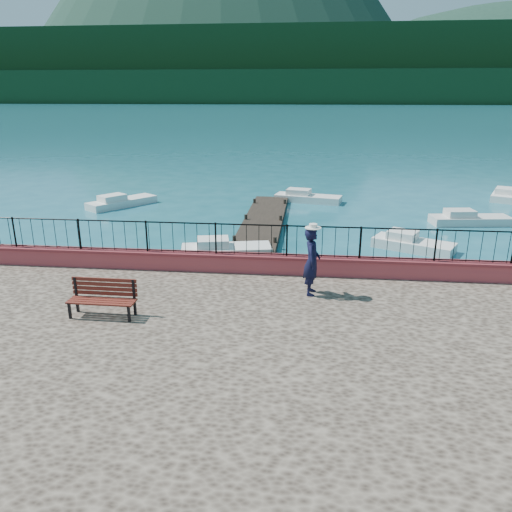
% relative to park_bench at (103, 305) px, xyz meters
% --- Properties ---
extents(ground, '(2000.00, 2000.00, 0.00)m').
position_rel_park_bench_xyz_m(ground, '(4.71, -0.10, -1.49)').
color(ground, '#19596B').
rests_on(ground, ground).
extents(parapet, '(28.00, 0.46, 0.58)m').
position_rel_park_bench_xyz_m(parapet, '(4.71, 3.60, 0.00)').
color(parapet, '#A63C3E').
rests_on(parapet, promenade).
extents(railing, '(27.00, 0.05, 0.95)m').
position_rel_park_bench_xyz_m(railing, '(4.71, 3.60, 0.77)').
color(railing, black).
rests_on(railing, parapet).
extents(dock, '(2.00, 16.00, 0.30)m').
position_rel_park_bench_xyz_m(dock, '(2.71, 11.90, -1.34)').
color(dock, '#2D231C').
rests_on(dock, ground).
extents(far_forest, '(900.00, 60.00, 18.00)m').
position_rel_park_bench_xyz_m(far_forest, '(4.71, 299.90, 7.51)').
color(far_forest, black).
rests_on(far_forest, ground).
extents(foothills, '(900.00, 120.00, 44.00)m').
position_rel_park_bench_xyz_m(foothills, '(4.71, 359.90, 20.51)').
color(foothills, black).
rests_on(foothills, ground).
extents(park_bench, '(1.69, 0.58, 0.94)m').
position_rel_park_bench_xyz_m(park_bench, '(0.00, 0.00, 0.00)').
color(park_bench, black).
rests_on(park_bench, promenade).
extents(person, '(0.48, 0.71, 1.89)m').
position_rel_park_bench_xyz_m(person, '(5.18, 2.04, 0.66)').
color(person, black).
rests_on(person, promenade).
extents(hat, '(0.44, 0.44, 0.12)m').
position_rel_park_bench_xyz_m(hat, '(5.18, 2.04, 1.67)').
color(hat, white).
rests_on(hat, person).
extents(boat_0, '(3.91, 2.04, 0.80)m').
position_rel_park_bench_xyz_m(boat_0, '(1.66, 8.73, -1.09)').
color(boat_0, white).
rests_on(boat_0, ground).
extents(boat_1, '(3.61, 2.72, 0.80)m').
position_rel_park_bench_xyz_m(boat_1, '(9.63, 10.44, -1.09)').
color(boat_1, silver).
rests_on(boat_1, ground).
extents(boat_2, '(4.16, 1.82, 0.80)m').
position_rel_park_bench_xyz_m(boat_2, '(13.43, 15.29, -1.09)').
color(boat_2, silver).
rests_on(boat_2, ground).
extents(boat_3, '(3.59, 4.16, 0.80)m').
position_rel_park_bench_xyz_m(boat_3, '(-6.19, 17.54, -1.09)').
color(boat_3, silver).
rests_on(boat_3, ground).
extents(boat_4, '(4.27, 2.18, 0.80)m').
position_rel_park_bench_xyz_m(boat_4, '(4.97, 19.99, -1.09)').
color(boat_4, silver).
rests_on(boat_4, ground).
extents(boat_5, '(2.75, 4.00, 0.80)m').
position_rel_park_bench_xyz_m(boat_5, '(17.61, 22.45, -1.09)').
color(boat_5, silver).
rests_on(boat_5, ground).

